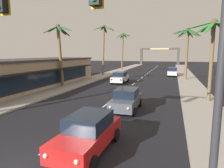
# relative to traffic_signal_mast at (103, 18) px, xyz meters

# --- Properties ---
(sidewalk_right) EXTENTS (3.20, 110.00, 0.14)m
(sidewalk_right) POSITION_rel_traffic_signal_mast_xyz_m (4.46, 19.73, -5.34)
(sidewalk_right) COLOR #9E998E
(sidewalk_right) RESTS_ON ground
(sidewalk_left) EXTENTS (3.20, 110.00, 0.14)m
(sidewalk_left) POSITION_rel_traffic_signal_mast_xyz_m (-11.14, 19.73, -5.34)
(sidewalk_left) COLOR #9E998E
(sidewalk_left) RESTS_ON ground
(lane_markings) EXTENTS (4.28, 87.20, 0.01)m
(lane_markings) POSITION_rel_traffic_signal_mast_xyz_m (-2.90, 19.29, -5.41)
(lane_markings) COLOR silver
(lane_markings) RESTS_ON ground
(traffic_signal_mast) EXTENTS (10.52, 0.41, 7.50)m
(traffic_signal_mast) POSITION_rel_traffic_signal_mast_xyz_m (0.00, 0.00, 0.00)
(traffic_signal_mast) COLOR #2D2D33
(traffic_signal_mast) RESTS_ON ground
(sedan_lead_at_stop_bar) EXTENTS (2.05, 4.49, 1.68)m
(sedan_lead_at_stop_bar) POSITION_rel_traffic_signal_mast_xyz_m (-1.47, 2.05, -4.56)
(sedan_lead_at_stop_bar) COLOR red
(sedan_lead_at_stop_bar) RESTS_ON ground
(sedan_third_in_queue) EXTENTS (1.97, 4.46, 1.68)m
(sedan_third_in_queue) POSITION_rel_traffic_signal_mast_xyz_m (-1.32, 8.94, -4.56)
(sedan_third_in_queue) COLOR #4C515B
(sedan_third_in_queue) RESTS_ON ground
(sedan_oncoming_far) EXTENTS (1.95, 4.45, 1.68)m
(sedan_oncoming_far) POSITION_rel_traffic_signal_mast_xyz_m (-5.44, 22.60, -4.56)
(sedan_oncoming_far) COLOR silver
(sedan_oncoming_far) RESTS_ON ground
(sedan_parked_nearest_kerb) EXTENTS (2.02, 4.48, 1.68)m
(sedan_parked_nearest_kerb) POSITION_rel_traffic_signal_mast_xyz_m (1.96, 34.70, -4.56)
(sedan_parked_nearest_kerb) COLOR silver
(sedan_parked_nearest_kerb) RESTS_ON ground
(palm_left_second) EXTENTS (4.19, 3.89, 8.10)m
(palm_left_second) POSITION_rel_traffic_signal_mast_xyz_m (-12.23, 17.29, 0.16)
(palm_left_second) COLOR brown
(palm_left_second) RESTS_ON ground
(palm_left_third) EXTENTS (4.34, 4.24, 9.88)m
(palm_left_third) POSITION_rel_traffic_signal_mast_xyz_m (-11.21, 31.73, 1.83)
(palm_left_third) COLOR brown
(palm_left_third) RESTS_ON ground
(palm_left_farthest) EXTENTS (3.90, 3.98, 9.73)m
(palm_left_farthest) POSITION_rel_traffic_signal_mast_xyz_m (-10.98, 46.14, 1.54)
(palm_left_farthest) COLOR brown
(palm_left_farthest) RESTS_ON ground
(palm_right_second) EXTENTS (4.24, 4.33, 7.30)m
(palm_right_second) POSITION_rel_traffic_signal_mast_xyz_m (5.24, 13.60, 0.26)
(palm_right_second) COLOR brown
(palm_right_second) RESTS_ON ground
(palm_right_third) EXTENTS (4.60, 4.60, 8.56)m
(palm_right_third) POSITION_rel_traffic_signal_mast_xyz_m (4.05, 29.32, 0.66)
(palm_right_third) COLOR brown
(palm_right_third) RESTS_ON ground
(palm_right_farthest) EXTENTS (4.76, 4.71, 9.78)m
(palm_right_farthest) POSITION_rel_traffic_signal_mast_xyz_m (4.99, 45.07, 1.59)
(palm_right_farthest) COLOR brown
(palm_right_farthest) RESTS_ON ground
(storefront_strip_left) EXTENTS (8.01, 25.43, 3.67)m
(storefront_strip_left) POSITION_rel_traffic_signal_mast_xyz_m (-15.91, 15.50, -3.57)
(storefront_strip_left) COLOR tan
(storefront_strip_left) RESTS_ON ground
(town_gateway_arch) EXTENTS (14.99, 0.90, 6.54)m
(town_gateway_arch) POSITION_rel_traffic_signal_mast_xyz_m (-3.34, 74.38, -1.15)
(town_gateway_arch) COLOR #423D38
(town_gateway_arch) RESTS_ON ground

